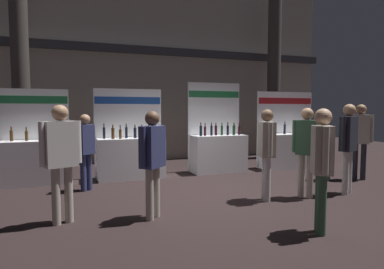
{
  "coord_description": "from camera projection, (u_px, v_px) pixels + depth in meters",
  "views": [
    {
      "loc": [
        -2.74,
        -6.16,
        1.71
      ],
      "look_at": [
        -0.06,
        1.18,
        1.12
      ],
      "focal_mm": 30.86,
      "sensor_mm": 36.0,
      "label": 1
    }
  ],
  "objects": [
    {
      "name": "visitor_6",
      "position": [
        360.0,
        134.0,
        8.02
      ],
      "size": [
        0.45,
        0.44,
        1.84
      ],
      "rotation": [
        0.0,
        0.0,
        5.55
      ],
      "color": "#23232D",
      "rests_on": "ground_plane"
    },
    {
      "name": "visitor_1",
      "position": [
        61.0,
        153.0,
        4.89
      ],
      "size": [
        0.58,
        0.35,
        1.79
      ],
      "rotation": [
        0.0,
        0.0,
        0.36
      ],
      "color": "#ADA393",
      "rests_on": "ground_plane"
    },
    {
      "name": "visitor_0",
      "position": [
        152.0,
        155.0,
        5.13
      ],
      "size": [
        0.46,
        0.46,
        1.69
      ],
      "rotation": [
        0.0,
        0.0,
        0.76
      ],
      "color": "#ADA393",
      "rests_on": "ground_plane"
    },
    {
      "name": "exhibitor_booth_0",
      "position": [
        35.0,
        159.0,
        7.57
      ],
      "size": [
        1.51,
        0.66,
        2.2
      ],
      "color": "white",
      "rests_on": "ground_plane"
    },
    {
      "name": "exhibitor_booth_3",
      "position": [
        290.0,
        148.0,
        9.74
      ],
      "size": [
        1.9,
        0.66,
        2.24
      ],
      "color": "white",
      "rests_on": "ground_plane"
    },
    {
      "name": "visitor_8",
      "position": [
        322.0,
        160.0,
        4.5
      ],
      "size": [
        0.39,
        0.46,
        1.73
      ],
      "rotation": [
        0.0,
        0.0,
        4.19
      ],
      "color": "#33563D",
      "rests_on": "ground_plane"
    },
    {
      "name": "hall_colonnade",
      "position": [
        157.0,
        63.0,
        11.05
      ],
      "size": [
        12.64,
        1.31,
        6.61
      ],
      "color": "gray",
      "rests_on": "ground_plane"
    },
    {
      "name": "exhibitor_booth_2",
      "position": [
        218.0,
        149.0,
        9.07
      ],
      "size": [
        1.56,
        0.66,
        2.46
      ],
      "color": "white",
      "rests_on": "ground_plane"
    },
    {
      "name": "visitor_3",
      "position": [
        348.0,
        140.0,
        6.66
      ],
      "size": [
        0.57,
        0.39,
        1.83
      ],
      "rotation": [
        0.0,
        0.0,
        0.45
      ],
      "color": "silver",
      "rests_on": "ground_plane"
    },
    {
      "name": "ground_plane",
      "position": [
        214.0,
        192.0,
        6.83
      ],
      "size": [
        25.29,
        25.29,
        0.0
      ],
      "primitive_type": "plane",
      "color": "black"
    },
    {
      "name": "trash_bin",
      "position": [
        323.0,
        166.0,
        7.98
      ],
      "size": [
        0.34,
        0.34,
        0.72
      ],
      "color": "#38383D",
      "rests_on": "ground_plane"
    },
    {
      "name": "exhibitor_booth_1",
      "position": [
        131.0,
        155.0,
        8.19
      ],
      "size": [
        1.7,
        0.66,
        2.24
      ],
      "color": "white",
      "rests_on": "ground_plane"
    },
    {
      "name": "visitor_2",
      "position": [
        267.0,
        146.0,
        6.17
      ],
      "size": [
        0.34,
        0.49,
        1.72
      ],
      "rotation": [
        0.0,
        0.0,
        4.43
      ],
      "color": "silver",
      "rests_on": "ground_plane"
    },
    {
      "name": "visitor_4",
      "position": [
        86.0,
        146.0,
        6.92
      ],
      "size": [
        0.41,
        0.37,
        1.62
      ],
      "rotation": [
        0.0,
        0.0,
        0.58
      ],
      "color": "navy",
      "rests_on": "ground_plane"
    },
    {
      "name": "visitor_5",
      "position": [
        306.0,
        144.0,
        6.36
      ],
      "size": [
        0.42,
        0.43,
        1.75
      ],
      "rotation": [
        0.0,
        0.0,
        5.43
      ],
      "color": "#ADA393",
      "rests_on": "ground_plane"
    }
  ]
}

